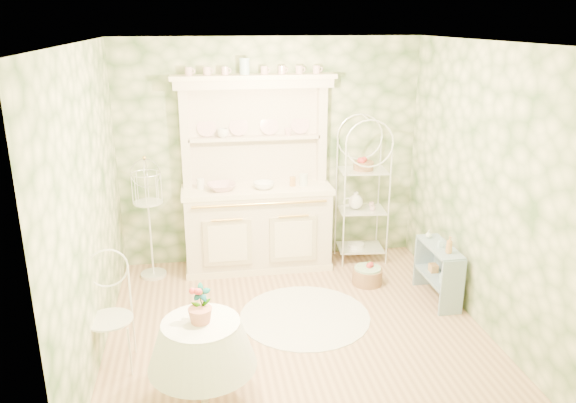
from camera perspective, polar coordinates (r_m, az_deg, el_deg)
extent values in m
plane|color=tan|center=(5.62, 0.85, -12.82)|extent=(3.60, 3.60, 0.00)
plane|color=white|center=(4.83, 1.00, 15.88)|extent=(3.60, 3.60, 0.00)
plane|color=beige|center=(5.07, -19.52, -0.60)|extent=(3.60, 3.60, 0.00)
plane|color=beige|center=(5.65, 19.19, 1.30)|extent=(3.60, 3.60, 0.00)
plane|color=beige|center=(6.78, -1.79, 4.98)|extent=(3.60, 3.60, 0.00)
plane|color=beige|center=(3.43, 6.33, -8.61)|extent=(3.60, 3.60, 0.00)
cube|color=silver|center=(6.53, -3.19, 2.61)|extent=(1.87, 0.61, 2.29)
cube|color=white|center=(6.89, 7.55, 0.58)|extent=(0.55, 0.42, 1.66)
cube|color=#86A0B0|center=(6.24, 14.98, -7.06)|extent=(0.31, 0.72, 0.60)
cylinder|color=white|center=(4.55, -8.64, -15.94)|extent=(0.73, 0.73, 0.71)
cube|color=white|center=(5.10, -17.73, -11.24)|extent=(0.49, 0.49, 0.92)
cube|color=white|center=(6.59, -13.91, -1.92)|extent=(0.36, 0.36, 1.38)
cylinder|color=#9A704F|center=(6.50, 8.06, -7.31)|extent=(0.48, 0.48, 0.24)
cylinder|color=white|center=(5.82, 1.72, -11.55)|extent=(1.33, 1.33, 0.01)
imported|color=white|center=(6.49, -6.75, 1.22)|extent=(0.37, 0.37, 0.08)
imported|color=white|center=(6.51, -2.48, 1.39)|extent=(0.32, 0.32, 0.08)
imported|color=white|center=(6.55, -6.61, 6.74)|extent=(0.16, 0.16, 0.10)
imported|color=white|center=(6.61, 0.02, 6.97)|extent=(0.09, 0.09, 0.08)
imported|color=#3F7238|center=(4.32, -8.80, -10.25)|extent=(0.16, 0.12, 0.29)
imported|color=#BB8649|center=(5.93, 16.05, -4.45)|extent=(0.08, 0.08, 0.18)
imported|color=#A7CEDC|center=(6.06, 15.24, -4.19)|extent=(0.05, 0.05, 0.10)
imported|color=silver|center=(6.29, 14.10, -3.32)|extent=(0.09, 0.09, 0.09)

